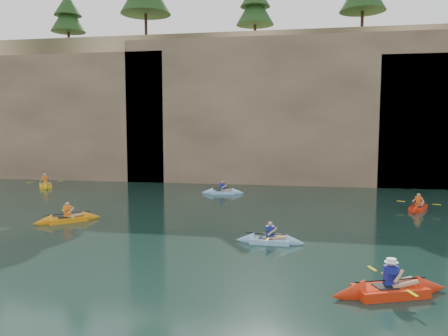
% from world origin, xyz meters
% --- Properties ---
extents(ground, '(160.00, 160.00, 0.00)m').
position_xyz_m(ground, '(0.00, 0.00, 0.00)').
color(ground, black).
rests_on(ground, ground).
extents(cliff, '(70.00, 16.00, 12.00)m').
position_xyz_m(cliff, '(0.00, 30.00, 6.00)').
color(cliff, tan).
rests_on(cliff, ground).
extents(cliff_slab_west, '(26.00, 2.40, 10.56)m').
position_xyz_m(cliff_slab_west, '(-20.00, 22.60, 5.28)').
color(cliff_slab_west, '#A07E61').
rests_on(cliff_slab_west, ground).
extents(cliff_slab_center, '(24.00, 2.40, 11.40)m').
position_xyz_m(cliff_slab_center, '(2.00, 22.60, 5.70)').
color(cliff_slab_center, '#A07E61').
rests_on(cliff_slab_center, ground).
extents(sea_cave_west, '(4.50, 1.00, 4.00)m').
position_xyz_m(sea_cave_west, '(-18.00, 21.95, 2.00)').
color(sea_cave_west, black).
rests_on(sea_cave_west, ground).
extents(sea_cave_center, '(3.50, 1.00, 3.20)m').
position_xyz_m(sea_cave_center, '(-4.00, 21.95, 1.60)').
color(sea_cave_center, black).
rests_on(sea_cave_center, ground).
extents(sea_cave_east, '(5.00, 1.00, 4.50)m').
position_xyz_m(sea_cave_east, '(10.00, 21.95, 2.25)').
color(sea_cave_east, black).
rests_on(sea_cave_east, ground).
extents(main_kayaker, '(3.44, 2.18, 1.26)m').
position_xyz_m(main_kayaker, '(6.00, 0.75, 0.17)').
color(main_kayaker, red).
rests_on(main_kayaker, ground).
extents(kayaker_orange, '(2.77, 2.58, 1.17)m').
position_xyz_m(kayaker_orange, '(-7.17, 7.40, 0.14)').
color(kayaker_orange, orange).
rests_on(kayaker_orange, ground).
extents(kayaker_ltblue_near, '(2.70, 2.11, 1.05)m').
position_xyz_m(kayaker_ltblue_near, '(2.46, 5.36, 0.13)').
color(kayaker_ltblue_near, '#8EC5EE').
rests_on(kayaker_ltblue_near, ground).
extents(kayaker_red_far, '(2.05, 3.03, 1.10)m').
position_xyz_m(kayaker_red_far, '(9.81, 13.36, 0.14)').
color(kayaker_red_far, red).
rests_on(kayaker_red_far, ground).
extents(kayaker_yellow, '(2.38, 2.97, 1.27)m').
position_xyz_m(kayaker_yellow, '(-14.69, 17.47, 0.16)').
color(kayaker_yellow, yellow).
rests_on(kayaker_yellow, ground).
extents(kayaker_ltblue_mid, '(2.87, 2.13, 1.07)m').
position_xyz_m(kayaker_ltblue_mid, '(-1.48, 16.85, 0.13)').
color(kayaker_ltblue_mid, '#98CEFF').
rests_on(kayaker_ltblue_mid, ground).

